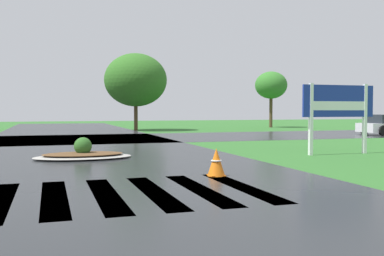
# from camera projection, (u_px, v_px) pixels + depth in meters

# --- Properties ---
(asphalt_roadway) EXTENTS (9.30, 80.00, 0.01)m
(asphalt_roadway) POSITION_uv_depth(u_px,v_px,m) (103.00, 165.00, 12.30)
(asphalt_roadway) COLOR #232628
(asphalt_roadway) RESTS_ON ground
(asphalt_cross_road) EXTENTS (90.00, 8.37, 0.01)m
(asphalt_cross_road) POSITION_uv_depth(u_px,v_px,m) (78.00, 139.00, 23.55)
(asphalt_cross_road) COLOR #232628
(asphalt_cross_road) RESTS_ON ground
(crosswalk_stripes) EXTENTS (4.95, 3.60, 0.01)m
(crosswalk_stripes) POSITION_uv_depth(u_px,v_px,m) (130.00, 193.00, 8.23)
(crosswalk_stripes) COLOR white
(crosswalk_stripes) RESTS_ON ground
(estate_billboard) EXTENTS (2.84, 0.13, 2.46)m
(estate_billboard) POSITION_uv_depth(u_px,v_px,m) (339.00, 105.00, 15.41)
(estate_billboard) COLOR white
(estate_billboard) RESTS_ON ground
(median_island) EXTENTS (3.07, 1.74, 0.68)m
(median_island) POSITION_uv_depth(u_px,v_px,m) (83.00, 154.00, 14.07)
(median_island) COLOR #9E9B93
(median_island) RESTS_ON ground
(traffic_cone) EXTENTS (0.42, 0.42, 0.66)m
(traffic_cone) POSITION_uv_depth(u_px,v_px,m) (216.00, 162.00, 10.36)
(traffic_cone) COLOR orange
(traffic_cone) RESTS_ON ground
(background_treeline) EXTENTS (42.48, 5.76, 5.77)m
(background_treeline) POSITION_uv_depth(u_px,v_px,m) (41.00, 79.00, 31.84)
(background_treeline) COLOR #4C3823
(background_treeline) RESTS_ON ground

